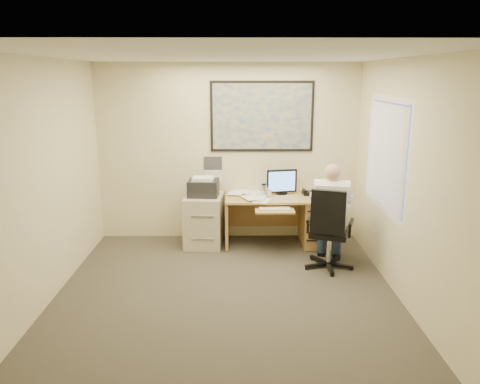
{
  "coord_description": "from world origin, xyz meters",
  "views": [
    {
      "loc": [
        0.11,
        -4.87,
        2.5
      ],
      "look_at": [
        0.17,
        1.3,
        0.96
      ],
      "focal_mm": 35.0,
      "sensor_mm": 36.0,
      "label": 1
    }
  ],
  "objects_px": {
    "desk": "(300,216)",
    "person": "(330,216)",
    "filing_cabinet": "(204,216)",
    "office_chair": "(331,245)"
  },
  "relations": [
    {
      "from": "office_chair",
      "to": "person",
      "type": "xyz_separation_m",
      "value": [
        -0.02,
        0.08,
        0.37
      ]
    },
    {
      "from": "desk",
      "to": "person",
      "type": "distance_m",
      "value": 0.96
    },
    {
      "from": "desk",
      "to": "person",
      "type": "height_order",
      "value": "person"
    },
    {
      "from": "desk",
      "to": "person",
      "type": "relative_size",
      "value": 1.14
    },
    {
      "from": "desk",
      "to": "person",
      "type": "bearing_deg",
      "value": -73.6
    },
    {
      "from": "person",
      "to": "office_chair",
      "type": "bearing_deg",
      "value": -65.47
    },
    {
      "from": "filing_cabinet",
      "to": "person",
      "type": "bearing_deg",
      "value": -22.16
    },
    {
      "from": "desk",
      "to": "filing_cabinet",
      "type": "height_order",
      "value": "desk"
    },
    {
      "from": "person",
      "to": "desk",
      "type": "bearing_deg",
      "value": 118.37
    },
    {
      "from": "desk",
      "to": "office_chair",
      "type": "bearing_deg",
      "value": -73.91
    }
  ]
}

